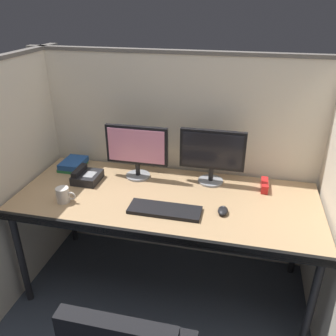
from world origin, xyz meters
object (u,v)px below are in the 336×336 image
at_px(monitor_right, 212,153).
at_px(keyboard_main, 165,210).
at_px(desk, 166,204).
at_px(monitor_left, 137,148).
at_px(coffee_mug, 63,195).
at_px(book_stack, 73,164).
at_px(red_stapler, 264,185).
at_px(desk_phone, 87,176).
at_px(computer_mouse, 223,211).

xyz_separation_m(monitor_right, keyboard_main, (-0.22, -0.43, -0.20)).
relative_size(monitor_right, keyboard_main, 1.00).
distance_m(desk, monitor_left, 0.44).
relative_size(coffee_mug, book_stack, 0.60).
xyz_separation_m(coffee_mug, red_stapler, (1.21, 0.44, -0.02)).
bearing_deg(monitor_left, monitor_right, 4.05).
distance_m(keyboard_main, book_stack, 0.90).
distance_m(monitor_left, desk_phone, 0.40).
relative_size(monitor_right, book_stack, 2.04).
bearing_deg(keyboard_main, monitor_right, 62.68).
relative_size(desk_phone, red_stapler, 1.27).
bearing_deg(desk_phone, monitor_left, 23.12).
height_order(computer_mouse, desk_phone, desk_phone).
distance_m(desk, book_stack, 0.81).
relative_size(computer_mouse, coffee_mug, 0.76).
height_order(monitor_left, coffee_mug, monitor_left).
bearing_deg(monitor_right, computer_mouse, -72.53).
bearing_deg(keyboard_main, computer_mouse, 10.09).
bearing_deg(monitor_right, monitor_left, -175.95).
height_order(monitor_left, desk_phone, monitor_left).
bearing_deg(coffee_mug, keyboard_main, 2.89).
xyz_separation_m(desk, computer_mouse, (0.37, -0.09, 0.07)).
height_order(monitor_right, red_stapler, monitor_right).
relative_size(keyboard_main, coffee_mug, 3.41).
height_order(desk, coffee_mug, coffee_mug).
distance_m(monitor_left, monitor_right, 0.51).
bearing_deg(red_stapler, coffee_mug, -159.97).
xyz_separation_m(coffee_mug, book_stack, (-0.16, 0.45, -0.02)).
bearing_deg(computer_mouse, desk_phone, 168.57).
bearing_deg(keyboard_main, desk_phone, 157.69).
distance_m(computer_mouse, book_stack, 1.19).
bearing_deg(monitor_left, desk, -42.59).
height_order(desk, computer_mouse, computer_mouse).
bearing_deg(coffee_mug, computer_mouse, 5.40).
distance_m(book_stack, red_stapler, 1.37).
xyz_separation_m(desk, red_stapler, (0.61, 0.26, 0.08)).
relative_size(desk, coffee_mug, 15.08).
relative_size(monitor_left, coffee_mug, 3.41).
height_order(monitor_right, computer_mouse, monitor_right).
distance_m(keyboard_main, red_stapler, 0.71).
bearing_deg(book_stack, monitor_left, -3.27).
bearing_deg(desk, computer_mouse, -14.36).
bearing_deg(monitor_right, desk_phone, -168.15).
height_order(monitor_right, keyboard_main, monitor_right).
relative_size(monitor_left, desk_phone, 2.26).
xyz_separation_m(monitor_left, monitor_right, (0.51, 0.04, 0.00)).
bearing_deg(red_stapler, book_stack, 179.58).
bearing_deg(desk, monitor_right, 47.48).
relative_size(desk, desk_phone, 10.00).
distance_m(monitor_right, computer_mouse, 0.43).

